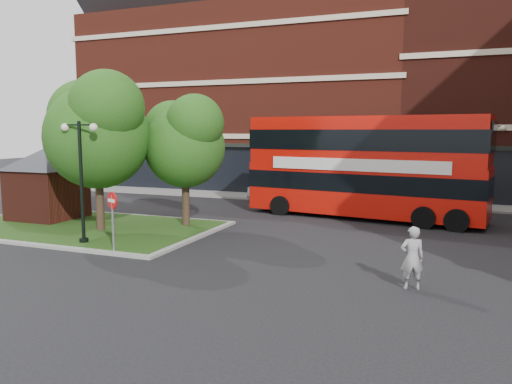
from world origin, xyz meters
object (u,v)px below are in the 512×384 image
at_px(car_silver, 278,192).
at_px(bus, 364,160).
at_px(woman, 412,258).
at_px(car_white, 358,197).

bearing_deg(car_silver, bus, -121.63).
distance_m(bus, woman, 12.24).
xyz_separation_m(woman, car_silver, (-9.39, 15.24, -0.27)).
bearing_deg(car_white, bus, -173.19).
height_order(bus, woman, bus).
height_order(car_silver, car_white, car_silver).
relative_size(car_silver, car_white, 1.03).
xyz_separation_m(bus, woman, (3.39, -11.56, -2.14)).
relative_size(woman, car_white, 0.49).
distance_m(car_silver, car_white, 5.11).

